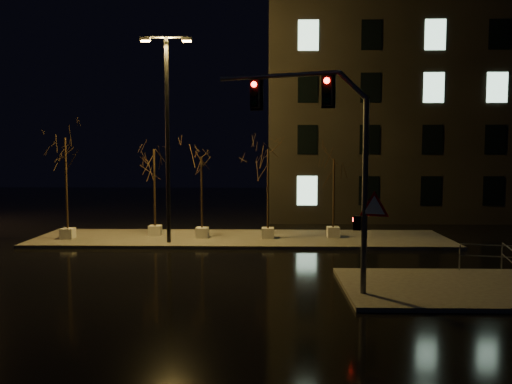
{
  "coord_description": "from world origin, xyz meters",
  "views": [
    {
      "loc": [
        1.36,
        -20.4,
        4.73
      ],
      "look_at": [
        0.85,
        3.4,
        2.8
      ],
      "focal_mm": 35.0,
      "sensor_mm": 36.0,
      "label": 1
    }
  ],
  "objects": [
    {
      "name": "ground",
      "position": [
        0.0,
        0.0,
        0.0
      ],
      "size": [
        90.0,
        90.0,
        0.0
      ],
      "primitive_type": "plane",
      "color": "black",
      "rests_on": "ground"
    },
    {
      "name": "tree_3",
      "position": [
        1.43,
        5.81,
        3.82
      ],
      "size": [
        1.8,
        1.8,
        4.84
      ],
      "color": "beige",
      "rests_on": "median"
    },
    {
      "name": "tree_2",
      "position": [
        -2.08,
        5.86,
        3.52
      ],
      "size": [
        1.8,
        1.8,
        4.43
      ],
      "color": "beige",
      "rests_on": "median"
    },
    {
      "name": "traffic_signal_mast",
      "position": [
        3.4,
        -4.09,
        4.87
      ],
      "size": [
        5.56,
        2.09,
        7.18
      ],
      "rotation": [
        0.0,
        0.0,
        -0.34
      ],
      "color": "#54565B",
      "rests_on": "sidewalk_corner"
    },
    {
      "name": "building",
      "position": [
        14.0,
        18.0,
        7.5
      ],
      "size": [
        25.0,
        12.0,
        15.0
      ],
      "primitive_type": "cube",
      "color": "black",
      "rests_on": "ground"
    },
    {
      "name": "guard_rail_a",
      "position": [
        10.0,
        -1.5,
        0.84
      ],
      "size": [
        2.39,
        0.56,
        1.05
      ],
      "rotation": [
        0.0,
        0.0,
        -0.21
      ],
      "color": "#54565B",
      "rests_on": "sidewalk_corner"
    },
    {
      "name": "sidewalk_corner",
      "position": [
        7.5,
        -3.5,
        0.07
      ],
      "size": [
        7.0,
        5.0,
        0.15
      ],
      "primitive_type": "cube",
      "color": "#413F3A",
      "rests_on": "ground"
    },
    {
      "name": "guard_rail_b",
      "position": [
        10.34,
        -2.0,
        0.82
      ],
      "size": [
        0.54,
        2.15,
        1.04
      ],
      "rotation": [
        0.0,
        0.0,
        1.34
      ],
      "color": "#54565B",
      "rests_on": "sidewalk_corner"
    },
    {
      "name": "tree_1",
      "position": [
        -4.73,
        6.49,
        3.82
      ],
      "size": [
        1.8,
        1.8,
        4.84
      ],
      "color": "beige",
      "rests_on": "median"
    },
    {
      "name": "median",
      "position": [
        0.0,
        6.0,
        0.07
      ],
      "size": [
        22.0,
        5.0,
        0.15
      ],
      "primitive_type": "cube",
      "color": "#413F3A",
      "rests_on": "ground"
    },
    {
      "name": "tree_4",
      "position": [
        4.95,
        6.19,
        3.43
      ],
      "size": [
        1.8,
        1.8,
        4.32
      ],
      "color": "beige",
      "rests_on": "median"
    },
    {
      "name": "streetlight_main",
      "position": [
        -3.59,
        4.47,
        6.06
      ],
      "size": [
        2.55,
        0.37,
        10.24
      ],
      "rotation": [
        0.0,
        0.0,
        0.03
      ],
      "color": "black",
      "rests_on": "median"
    },
    {
      "name": "tree_0",
      "position": [
        -9.14,
        5.43,
        4.29
      ],
      "size": [
        1.8,
        1.8,
        5.45
      ],
      "color": "beige",
      "rests_on": "median"
    }
  ]
}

